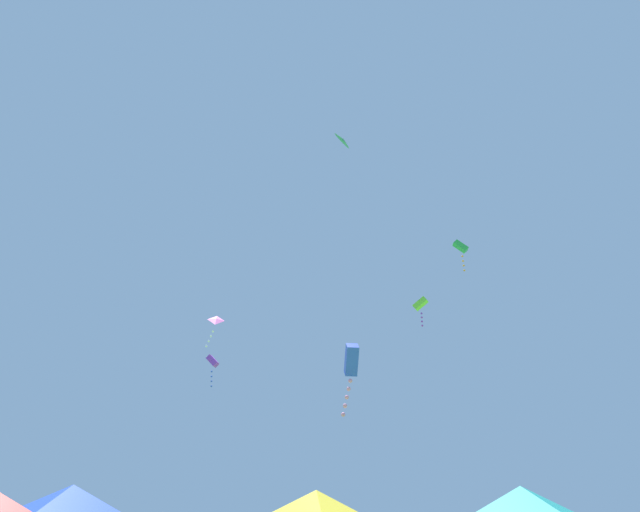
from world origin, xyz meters
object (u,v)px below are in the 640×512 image
object	(u,v)px
canopy_tent_teal	(525,506)
kite_blue_box	(351,362)
canopy_tent_blue	(69,502)
kite_green_box	(461,247)
kite_magenta_diamond	(216,321)
canopy_tent_yellow	(316,508)
kite_lime_box	(420,305)
kite_purple_box	(213,362)
kite_green_delta	(343,140)

from	to	relation	value
canopy_tent_teal	kite_blue_box	bearing A→B (deg)	173.64
canopy_tent_blue	kite_green_box	world-z (taller)	kite_green_box
canopy_tent_teal	canopy_tent_blue	bearing A→B (deg)	156.56
canopy_tent_teal	kite_magenta_diamond	world-z (taller)	kite_magenta_diamond
canopy_tent_yellow	kite_magenta_diamond	xyz separation A→B (m)	(-6.98, 16.80, 14.57)
canopy_tent_blue	kite_magenta_diamond	xyz separation A→B (m)	(1.89, 14.34, 14.27)
canopy_tent_yellow	kite_lime_box	world-z (taller)	kite_lime_box
kite_purple_box	kite_lime_box	distance (m)	17.16
canopy_tent_teal	kite_magenta_diamond	bearing A→B (deg)	120.91
kite_magenta_diamond	kite_blue_box	world-z (taller)	kite_magenta_diamond
kite_purple_box	kite_lime_box	xyz separation A→B (m)	(14.20, 6.14, 7.42)
canopy_tent_blue	canopy_tent_yellow	world-z (taller)	canopy_tent_blue
canopy_tent_teal	kite_green_delta	world-z (taller)	kite_green_delta
canopy_tent_blue	kite_green_box	xyz separation A→B (m)	(23.67, 12.57, 21.99)
canopy_tent_blue	kite_green_box	distance (m)	34.67
canopy_tent_blue	canopy_tent_teal	size ratio (longest dim) A/B	1.18
canopy_tent_blue	kite_blue_box	world-z (taller)	kite_blue_box
canopy_tent_yellow	kite_blue_box	distance (m)	5.06
canopy_tent_teal	kite_green_box	xyz separation A→B (m)	(9.51, 18.70, 22.48)
kite_green_box	kite_blue_box	distance (m)	29.45
kite_magenta_diamond	kite_blue_box	bearing A→B (deg)	-68.66
canopy_tent_yellow	kite_green_box	xyz separation A→B (m)	(14.80, 15.02, 22.29)
kite_green_delta	kite_lime_box	bearing A→B (deg)	58.46
kite_blue_box	kite_purple_box	bearing A→B (deg)	121.90
kite_magenta_diamond	kite_purple_box	size ratio (longest dim) A/B	1.80
kite_green_delta	kite_lime_box	distance (m)	15.19
canopy_tent_blue	kite_purple_box	bearing A→B (deg)	45.04
kite_green_delta	kite_purple_box	bearing A→B (deg)	134.95
kite_blue_box	kite_purple_box	xyz separation A→B (m)	(-5.89, 9.46, 3.34)
canopy_tent_teal	kite_lime_box	distance (m)	22.20
kite_purple_box	kite_green_delta	bearing A→B (deg)	-45.05
kite_green_box	kite_blue_box	world-z (taller)	kite_green_box
canopy_tent_teal	kite_lime_box	bearing A→B (deg)	76.53
canopy_tent_blue	kite_lime_box	bearing A→B (deg)	28.94
kite_magenta_diamond	kite_purple_box	distance (m)	13.00
canopy_tent_blue	canopy_tent_yellow	distance (m)	9.21
canopy_tent_teal	canopy_tent_yellow	distance (m)	6.45
kite_lime_box	canopy_tent_teal	bearing A→B (deg)	-103.47
canopy_tent_blue	kite_purple_box	size ratio (longest dim) A/B	2.25
kite_green_box	kite_green_delta	distance (m)	20.72
canopy_tent_teal	kite_green_box	distance (m)	30.75
kite_purple_box	kite_green_delta	size ratio (longest dim) A/B	1.23
kite_magenta_diamond	kite_lime_box	xyz separation A→B (m)	(16.12, -4.38, 0.03)
kite_purple_box	kite_blue_box	bearing A→B (deg)	-58.10
canopy_tent_teal	kite_lime_box	size ratio (longest dim) A/B	1.26
kite_green_box	kite_purple_box	xyz separation A→B (m)	(-19.86, -8.75, -15.11)
canopy_tent_yellow	kite_magenta_diamond	size ratio (longest dim) A/B	1.14
canopy_tent_blue	canopy_tent_teal	distance (m)	15.44
kite_blue_box	kite_lime_box	distance (m)	20.70
kite_magenta_diamond	kite_lime_box	distance (m)	16.70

